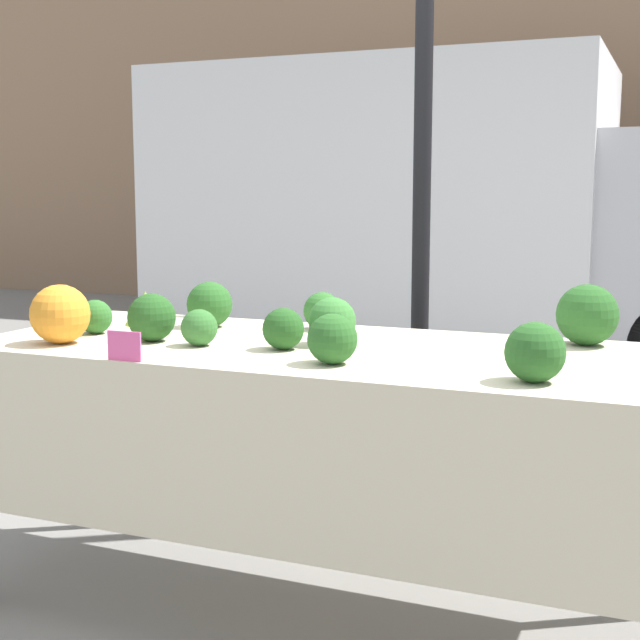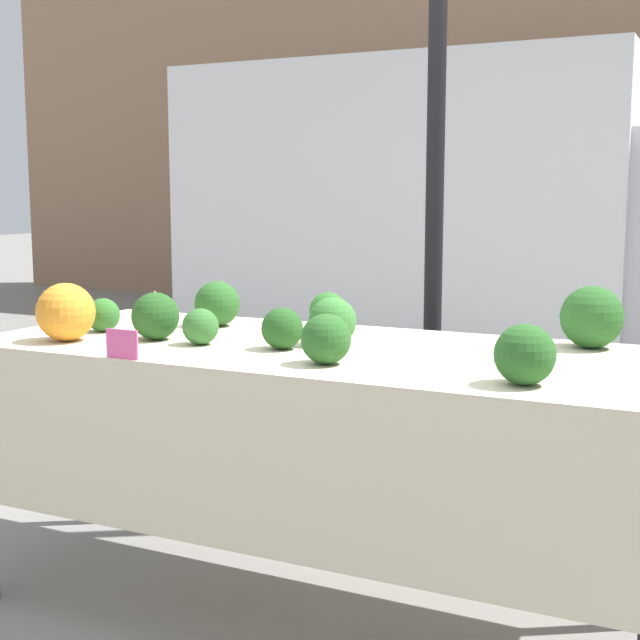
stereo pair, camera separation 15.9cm
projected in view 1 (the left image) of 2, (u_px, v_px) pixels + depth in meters
The scene contains 17 objects.
ground_plane at pixel (320, 610), 2.83m from camera, with size 40.00×40.00×0.00m, color gray.
tent_pole at pixel (421, 240), 3.46m from camera, with size 0.07×0.07×2.27m.
parked_truck at pixel (447, 206), 7.07m from camera, with size 4.86×2.02×2.29m.
market_table at pixel (311, 382), 2.66m from camera, with size 2.14×0.89×0.85m.
orange_cauliflower at pixel (60, 314), 2.74m from camera, with size 0.18×0.18×0.18m.
romanesco_head at pixel (146, 308), 3.14m from camera, with size 0.15×0.15×0.12m.
broccoli_head_0 at pixel (332, 321), 2.72m from camera, with size 0.15×0.15×0.15m.
broccoli_head_1 at pixel (152, 318), 2.78m from camera, with size 0.15×0.15×0.15m.
broccoli_head_2 at pixel (210, 304), 3.08m from camera, with size 0.16×0.16×0.16m.
broccoli_head_3 at pixel (332, 339), 2.41m from camera, with size 0.14×0.14×0.14m.
broccoli_head_4 at pixel (535, 352), 2.18m from camera, with size 0.15×0.15×0.15m.
broccoli_head_5 at pixel (283, 329), 2.64m from camera, with size 0.13×0.13×0.13m.
broccoli_head_6 at pixel (95, 317), 2.94m from camera, with size 0.11×0.11×0.11m.
broccoli_head_7 at pixel (322, 311), 3.03m from camera, with size 0.13×0.13×0.13m.
broccoli_head_8 at pixel (199, 328), 2.70m from camera, with size 0.11×0.11×0.11m.
broccoli_head_9 at pixel (587, 315), 2.71m from camera, with size 0.19×0.19×0.19m.
price_sign at pixel (124, 346), 2.46m from camera, with size 0.11×0.01×0.08m.
Camera 1 is at (1.02, -2.47, 1.32)m, focal length 50.00 mm.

